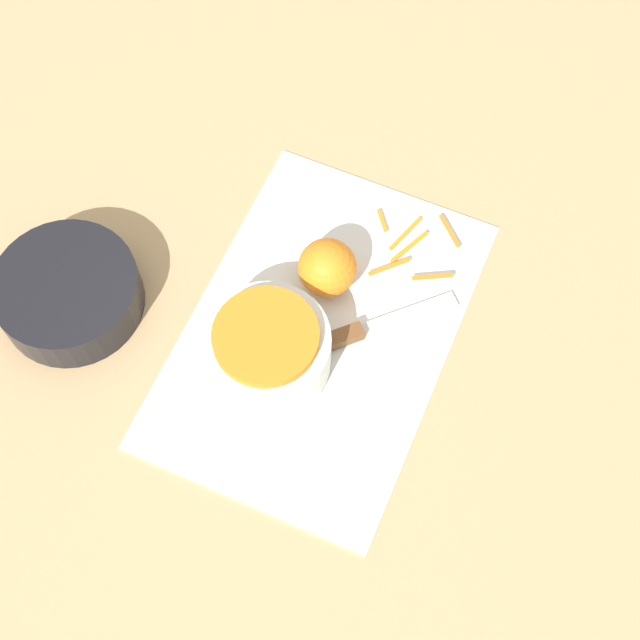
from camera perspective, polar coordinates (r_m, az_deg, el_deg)
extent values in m
plane|color=tan|center=(1.14, 0.00, -0.78)|extent=(4.00, 4.00, 0.00)
cube|color=silver|center=(1.14, 0.00, -0.72)|extent=(0.48, 0.32, 0.01)
cylinder|color=silver|center=(1.09, -3.38, -1.94)|extent=(0.16, 0.16, 0.07)
cylinder|color=orange|center=(1.06, -3.49, -1.09)|extent=(0.13, 0.13, 0.02)
cylinder|color=black|center=(1.18, -15.78, 1.68)|extent=(0.18, 0.18, 0.06)
cube|color=brown|center=(1.12, 0.20, -1.54)|extent=(0.09, 0.09, 0.02)
cube|color=silver|center=(1.15, 5.72, 0.31)|extent=(0.11, 0.11, 0.00)
sphere|color=orange|center=(1.14, 0.47, 3.37)|extent=(0.08, 0.08, 0.08)
cube|color=orange|center=(1.21, 5.49, 5.54)|extent=(0.06, 0.02, 0.00)
cube|color=orange|center=(1.18, 4.45, 3.43)|extent=(0.05, 0.04, 0.00)
cube|color=orange|center=(1.22, 4.00, 6.38)|extent=(0.03, 0.03, 0.00)
cube|color=orange|center=(1.17, 7.22, 2.77)|extent=(0.03, 0.05, 0.00)
cube|color=orange|center=(1.20, 5.74, 4.68)|extent=(0.06, 0.03, 0.00)
cube|color=orange|center=(1.21, 8.29, 5.67)|extent=(0.04, 0.04, 0.00)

